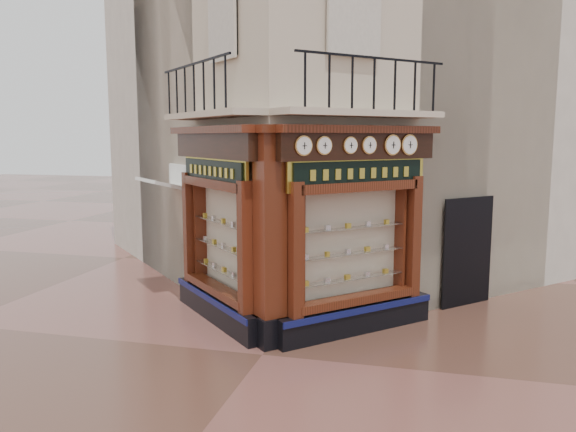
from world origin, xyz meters
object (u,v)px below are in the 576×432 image
(clock_e, at_px, (392,145))
(clock_c, at_px, (350,145))
(corner_pilaster, at_px, (270,240))
(awning, at_px, (167,293))
(clock_b, at_px, (324,146))
(clock_d, at_px, (369,145))
(clock_a, at_px, (303,146))
(clock_f, at_px, (409,145))
(signboard_left, at_px, (213,171))
(signboard_right, at_px, (360,173))

(clock_e, bearing_deg, clock_c, 180.00)
(corner_pilaster, relative_size, awning, 2.54)
(corner_pilaster, xyz_separation_m, clock_b, (0.91, 0.31, 1.67))
(clock_d, relative_size, awning, 0.21)
(clock_b, relative_size, clock_e, 0.84)
(clock_a, bearing_deg, awning, 101.20)
(clock_c, height_order, clock_d, clock_d)
(clock_f, relative_size, signboard_left, 0.19)
(clock_c, xyz_separation_m, clock_f, (1.01, 1.01, 0.00))
(signboard_left, bearing_deg, clock_b, -151.60)
(clock_e, distance_m, clock_f, 0.43)
(clock_c, distance_m, awning, 6.26)
(clock_c, bearing_deg, clock_e, -0.00)
(clock_e, bearing_deg, corner_pilaster, 170.04)
(corner_pilaster, height_order, awning, corner_pilaster)
(clock_a, height_order, clock_d, clock_a)
(corner_pilaster, bearing_deg, clock_d, -12.87)
(clock_c, relative_size, clock_d, 0.94)
(clock_b, relative_size, clock_f, 0.82)
(corner_pilaster, distance_m, awning, 4.74)
(clock_e, bearing_deg, awning, 121.83)
(clock_b, distance_m, clock_e, 1.57)
(clock_a, distance_m, clock_d, 1.43)
(signboard_right, bearing_deg, corner_pilaster, 169.75)
(clock_a, distance_m, clock_c, 1.00)
(clock_b, height_order, signboard_left, clock_b)
(signboard_left, bearing_deg, clock_f, -124.46)
(signboard_left, bearing_deg, clock_a, -160.97)
(clock_c, bearing_deg, clock_b, -180.00)
(signboard_right, bearing_deg, awning, 116.01)
(clock_e, relative_size, signboard_left, 0.18)
(corner_pilaster, xyz_separation_m, clock_f, (2.32, 1.72, 1.67))
(clock_b, distance_m, signboard_left, 2.53)
(clock_c, bearing_deg, signboard_left, 128.81)
(clock_a, bearing_deg, signboard_right, 4.80)
(clock_f, xyz_separation_m, signboard_right, (-0.86, -0.70, -0.52))
(clock_f, distance_m, signboard_right, 1.23)
(clock_d, distance_m, signboard_left, 3.13)
(clock_c, relative_size, signboard_right, 0.14)
(clock_b, xyz_separation_m, clock_d, (0.71, 0.71, 0.00))
(awning, bearing_deg, corner_pilaster, -173.36)
(clock_a, height_order, clock_f, clock_f)
(clock_c, height_order, signboard_right, clock_c)
(clock_e, xyz_separation_m, awning, (-5.41, 1.27, -3.62))
(clock_f, height_order, signboard_left, clock_f)
(clock_c, bearing_deg, clock_a, -180.00)
(clock_d, relative_size, signboard_right, 0.15)
(corner_pilaster, distance_m, clock_d, 2.54)
(signboard_left, distance_m, signboard_right, 2.92)
(clock_b, xyz_separation_m, clock_c, (0.41, 0.41, 0.00))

